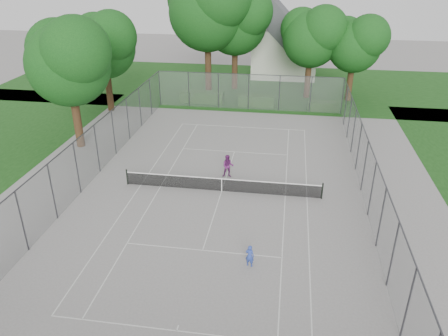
# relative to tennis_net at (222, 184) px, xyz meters

# --- Properties ---
(ground) EXTENTS (120.00, 120.00, 0.00)m
(ground) POSITION_rel_tennis_net_xyz_m (0.00, 0.00, -0.51)
(ground) COLOR slate
(ground) RESTS_ON ground
(grass_far) EXTENTS (60.00, 20.00, 0.00)m
(grass_far) POSITION_rel_tennis_net_xyz_m (0.00, 26.00, -0.51)
(grass_far) COLOR #164112
(grass_far) RESTS_ON ground
(court_markings) EXTENTS (11.03, 23.83, 0.01)m
(court_markings) POSITION_rel_tennis_net_xyz_m (0.00, 0.00, -0.50)
(court_markings) COLOR silver
(court_markings) RESTS_ON ground
(tennis_net) EXTENTS (12.87, 0.10, 1.10)m
(tennis_net) POSITION_rel_tennis_net_xyz_m (0.00, 0.00, 0.00)
(tennis_net) COLOR black
(tennis_net) RESTS_ON ground
(perimeter_fence) EXTENTS (18.08, 34.08, 3.52)m
(perimeter_fence) POSITION_rel_tennis_net_xyz_m (0.00, 0.00, 1.30)
(perimeter_fence) COLOR #38383D
(perimeter_fence) RESTS_ON ground
(tree_far_left) EXTENTS (9.23, 8.43, 13.27)m
(tree_far_left) POSITION_rel_tennis_net_xyz_m (-4.91, 22.39, 8.61)
(tree_far_left) COLOR #362213
(tree_far_left) RESTS_ON ground
(tree_far_midleft) EXTENTS (7.84, 7.16, 11.28)m
(tree_far_midleft) POSITION_rel_tennis_net_xyz_m (-2.22, 24.19, 7.24)
(tree_far_midleft) COLOR #362213
(tree_far_midleft) RESTS_ON ground
(tree_far_midright) EXTENTS (6.67, 6.09, 9.59)m
(tree_far_midright) POSITION_rel_tennis_net_xyz_m (5.88, 21.97, 6.08)
(tree_far_midright) COLOR #362213
(tree_far_midright) RESTS_ON ground
(tree_far_right) EXTENTS (6.14, 5.60, 8.82)m
(tree_far_right) POSITION_rel_tennis_net_xyz_m (10.20, 21.57, 5.55)
(tree_far_right) COLOR #362213
(tree_far_right) RESTS_ON ground
(tree_side_back) EXTENTS (6.68, 6.09, 9.60)m
(tree_side_back) POSITION_rel_tennis_net_xyz_m (-13.31, 14.64, 6.08)
(tree_side_back) COLOR #362213
(tree_side_back) RESTS_ON ground
(tree_side_front) EXTENTS (7.12, 6.50, 10.24)m
(tree_side_front) POSITION_rel_tennis_net_xyz_m (-12.30, 5.67, 6.52)
(tree_side_front) COLOR #362213
(tree_side_front) RESTS_ON ground
(hedge_left) EXTENTS (4.48, 1.34, 1.12)m
(hedge_left) POSITION_rel_tennis_net_xyz_m (-4.99, 18.54, 0.05)
(hedge_left) COLOR #1E4817
(hedge_left) RESTS_ON ground
(hedge_mid) EXTENTS (3.59, 1.03, 1.13)m
(hedge_mid) POSITION_rel_tennis_net_xyz_m (0.70, 17.98, 0.05)
(hedge_mid) COLOR #1E4817
(hedge_mid) RESTS_ON ground
(hedge_right) EXTENTS (2.98, 1.09, 0.89)m
(hedge_right) POSITION_rel_tennis_net_xyz_m (7.34, 17.70, -0.06)
(hedge_right) COLOR #1E4817
(hedge_right) RESTS_ON ground
(house) EXTENTS (7.74, 6.00, 9.63)m
(house) POSITION_rel_tennis_net_xyz_m (3.02, 31.00, 3.37)
(house) COLOR silver
(house) RESTS_ON ground
(girl_player) EXTENTS (0.49, 0.38, 1.20)m
(girl_player) POSITION_rel_tennis_net_xyz_m (2.54, -7.27, 0.09)
(girl_player) COLOR #2D46AA
(girl_player) RESTS_ON ground
(woman_player) EXTENTS (0.84, 0.68, 1.62)m
(woman_player) POSITION_rel_tennis_net_xyz_m (0.11, 2.12, 0.30)
(woman_player) COLOR #692365
(woman_player) RESTS_ON ground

